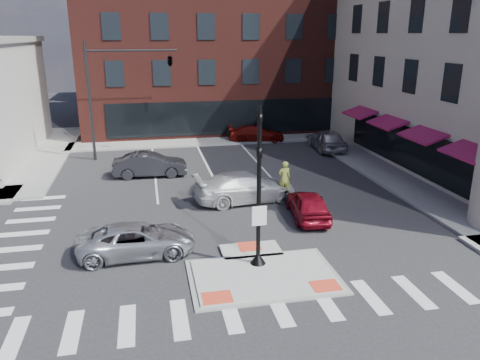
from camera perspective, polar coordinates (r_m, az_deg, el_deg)
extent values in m
plane|color=#28282B|center=(17.82, 2.50, -11.01)|extent=(120.00, 120.00, 0.00)
cube|color=gray|center=(17.38, 2.91, -11.68)|extent=(5.40, 3.60, 0.06)
cube|color=#A8A8A3|center=(17.36, 2.91, -11.60)|extent=(5.00, 3.20, 0.12)
cube|color=#A8A8A3|center=(19.17, 1.34, -8.62)|extent=(2.40, 1.40, 0.12)
cube|color=#EC4329|center=(15.98, -2.81, -14.11)|extent=(1.00, 0.80, 0.01)
cube|color=#EC4329|center=(16.88, 10.37, -12.55)|extent=(1.00, 0.80, 0.01)
cube|color=#EC4329|center=(19.41, 1.14, -8.08)|extent=(0.90, 0.90, 0.01)
cube|color=gray|center=(36.87, -22.37, 2.92)|extent=(3.00, 20.00, 0.15)
cube|color=gray|center=(30.33, 17.95, 0.47)|extent=(3.00, 24.00, 0.15)
cube|color=gray|center=(38.74, -1.03, 4.89)|extent=(26.00, 3.00, 0.15)
cube|color=#4F1E18|center=(47.69, -3.37, 16.21)|extent=(24.00, 18.00, 15.00)
cube|color=black|center=(39.37, -1.31, 7.65)|extent=(20.00, 0.12, 2.80)
cube|color=black|center=(30.53, 20.20, 3.51)|extent=(0.12, 16.00, 2.60)
cube|color=#AA1652|center=(25.06, 26.18, 3.11)|extent=(1.46, 3.00, 0.58)
cube|color=#AA1652|center=(29.90, 19.32, 5.98)|extent=(1.46, 3.00, 0.58)
cube|color=#AA1652|center=(35.10, 14.39, 7.98)|extent=(1.46, 3.00, 0.58)
cube|color=slate|center=(67.27, -11.98, 14.09)|extent=(10.00, 12.00, 10.00)
cube|color=brown|center=(70.42, -1.02, 15.40)|extent=(12.00, 12.00, 12.00)
cone|color=black|center=(18.00, 2.21, -9.45)|extent=(0.60, 0.60, 0.45)
cylinder|color=black|center=(16.90, 2.32, -0.78)|extent=(0.16, 0.16, 5.80)
cube|color=white|center=(17.17, 2.37, -4.39)|extent=(0.55, 0.04, 0.75)
imported|color=black|center=(16.37, 2.41, 6.22)|extent=(0.18, 0.22, 1.10)
imported|color=black|center=(16.64, 2.35, 2.16)|extent=(0.18, 0.22, 1.10)
cylinder|color=black|center=(33.68, -17.82, 8.96)|extent=(0.20, 0.20, 8.00)
cylinder|color=black|center=(33.21, -13.06, 15.13)|extent=(6.00, 0.14, 0.14)
imported|color=black|center=(33.28, -8.55, 14.34)|extent=(0.48, 2.24, 0.90)
imported|color=#B3B5BB|center=(19.17, -12.47, -7.13)|extent=(4.72, 2.29, 1.29)
imported|color=maroon|center=(22.58, 8.31, -2.99)|extent=(2.03, 4.11, 1.35)
imported|color=silver|center=(24.53, 0.69, -0.87)|extent=(5.60, 2.81, 1.56)
imported|color=#29292F|center=(29.43, -10.91, 1.85)|extent=(4.56, 1.77, 1.48)
imported|color=#A9ABB1|center=(36.08, 10.56, 4.85)|extent=(2.18, 4.86, 1.62)
imported|color=maroon|center=(38.54, 2.00, 5.70)|extent=(4.77, 2.50, 1.32)
imported|color=#3F3F44|center=(24.57, 5.38, -1.69)|extent=(0.66, 1.79, 0.93)
imported|color=#CCE14F|center=(24.30, 5.44, 0.27)|extent=(0.66, 0.44, 1.79)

